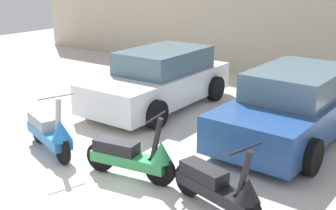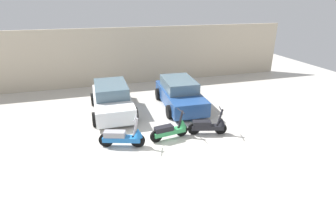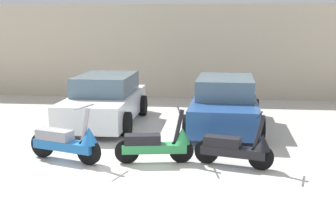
% 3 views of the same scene
% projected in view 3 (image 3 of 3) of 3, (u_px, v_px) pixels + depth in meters
% --- Properties ---
extents(ground_plane, '(28.00, 28.00, 0.00)m').
position_uv_depth(ground_plane, '(127.00, 183.00, 6.87)').
color(ground_plane, beige).
extents(wall_back, '(19.60, 0.12, 3.23)m').
position_uv_depth(wall_back, '(174.00, 52.00, 14.58)').
color(wall_back, beige).
rests_on(wall_back, ground_plane).
extents(scooter_front_left, '(1.52, 0.76, 1.10)m').
position_uv_depth(scooter_front_left, '(68.00, 141.00, 7.89)').
color(scooter_front_left, black).
rests_on(scooter_front_left, ground_plane).
extents(scooter_front_right, '(1.46, 0.57, 1.03)m').
position_uv_depth(scooter_front_right, '(158.00, 144.00, 7.81)').
color(scooter_front_right, black).
rests_on(scooter_front_right, ground_plane).
extents(scooter_front_center, '(1.42, 0.65, 1.01)m').
position_uv_depth(scooter_front_center, '(237.00, 148.00, 7.58)').
color(scooter_front_center, black).
rests_on(scooter_front_center, ground_plane).
extents(car_rear_left, '(1.80, 3.71, 1.26)m').
position_uv_depth(car_rear_left, '(105.00, 100.00, 10.93)').
color(car_rear_left, white).
rests_on(car_rear_left, ground_plane).
extents(car_rear_center, '(1.91, 3.76, 1.26)m').
position_uv_depth(car_rear_center, '(225.00, 104.00, 10.45)').
color(car_rear_center, navy).
rests_on(car_rear_center, ground_plane).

